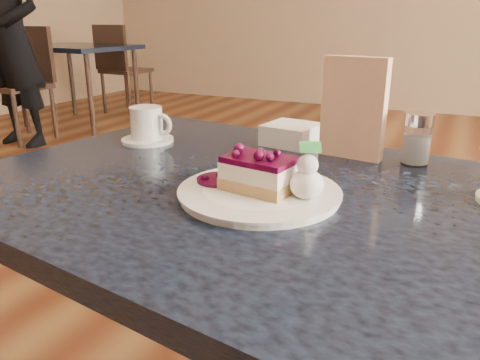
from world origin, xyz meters
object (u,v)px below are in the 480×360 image
at_px(coffee_set, 148,127).
at_px(main_table, 273,228).
at_px(dessert_plate, 259,193).
at_px(bg_table_far_left, 83,117).
at_px(patron, 11,40).
at_px(cheesecake_slice, 260,174).

bearing_deg(coffee_set, main_table, -23.76).
height_order(main_table, dessert_plate, dessert_plate).
bearing_deg(bg_table_far_left, coffee_set, -39.88).
bearing_deg(coffee_set, bg_table_far_left, 136.67).
distance_m(dessert_plate, bg_table_far_left, 3.97).
distance_m(main_table, coffee_set, 0.42).
xyz_separation_m(main_table, coffee_set, (-0.37, 0.16, 0.11)).
relative_size(coffee_set, patron, 0.08).
height_order(main_table, bg_table_far_left, bg_table_far_left).
height_order(coffee_set, bg_table_far_left, coffee_set).
bearing_deg(main_table, bg_table_far_left, 147.09).
height_order(cheesecake_slice, patron, patron).
bearing_deg(patron, dessert_plate, -34.74).
bearing_deg(main_table, coffee_set, 164.67).
distance_m(bg_table_far_left, patron, 1.04).
xyz_separation_m(bg_table_far_left, patron, (0.10, -0.74, 0.72)).
xyz_separation_m(cheesecake_slice, coffee_set, (-0.37, 0.21, -0.00)).
xyz_separation_m(main_table, patron, (-2.82, 1.83, 0.19)).
distance_m(cheesecake_slice, bg_table_far_left, 3.97).
bearing_deg(patron, cheesecake_slice, -34.74).
xyz_separation_m(main_table, cheesecake_slice, (-0.01, -0.04, 0.11)).
xyz_separation_m(main_table, dessert_plate, (-0.01, -0.04, 0.08)).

